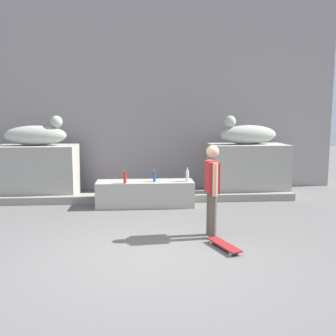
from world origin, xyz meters
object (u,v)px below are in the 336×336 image
(statue_reclining_right, at_px, (247,134))
(bottle_red, at_px, (125,178))
(bottle_clear, at_px, (187,176))
(bottle_blue, at_px, (154,177))
(skateboard, at_px, (224,245))
(statue_reclining_left, at_px, (37,135))
(skater, at_px, (212,187))

(statue_reclining_right, bearing_deg, bottle_red, 14.63)
(statue_reclining_right, height_order, bottle_clear, statue_reclining_right)
(statue_reclining_right, distance_m, bottle_blue, 3.00)
(skateboard, xyz_separation_m, bottle_blue, (-1.04, 3.01, 0.66))
(statue_reclining_right, distance_m, bottle_red, 3.68)
(statue_reclining_left, bearing_deg, statue_reclining_right, -0.90)
(bottle_blue, relative_size, bottle_red, 0.87)
(skateboard, bearing_deg, bottle_blue, 179.42)
(skater, bearing_deg, bottle_blue, -160.67)
(skateboard, bearing_deg, bottle_clear, 165.04)
(skateboard, xyz_separation_m, bottle_red, (-1.74, 2.82, 0.68))
(bottle_clear, bearing_deg, statue_reclining_left, 162.56)
(skater, bearing_deg, bottle_red, -145.39)
(bottle_blue, bearing_deg, skater, -68.11)
(bottle_clear, bearing_deg, bottle_blue, -179.82)
(statue_reclining_left, bearing_deg, bottle_red, -31.65)
(statue_reclining_left, height_order, skater, statue_reclining_left)
(bottle_blue, height_order, bottle_red, bottle_red)
(statue_reclining_left, distance_m, bottle_red, 2.88)
(statue_reclining_left, relative_size, skater, 0.96)
(statue_reclining_right, bearing_deg, bottle_clear, 25.49)
(statue_reclining_left, relative_size, bottle_clear, 4.90)
(bottle_blue, bearing_deg, statue_reclining_left, 158.34)
(skater, relative_size, bottle_clear, 5.09)
(statue_reclining_right, bearing_deg, bottle_blue, 16.62)
(statue_reclining_left, xyz_separation_m, bottle_red, (2.33, -1.39, -0.95))
(statue_reclining_right, height_order, skateboard, statue_reclining_right)
(skater, relative_size, bottle_blue, 6.23)
(bottle_clear, bearing_deg, skateboard, -85.29)
(bottle_red, bearing_deg, statue_reclining_left, 149.19)
(statue_reclining_right, relative_size, bottle_red, 5.37)
(skater, xyz_separation_m, bottle_blue, (-0.95, 2.36, -0.20))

